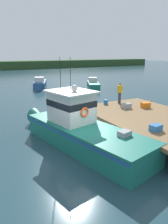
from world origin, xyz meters
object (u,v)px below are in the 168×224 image
at_px(bait_bucket, 106,102).
at_px(main_fishing_boat, 79,128).
at_px(deckhand_by_the_boat, 120,93).
at_px(crate_single_by_cleat, 127,106).
at_px(crate_single_far, 146,105).
at_px(crate_stack_near_edge, 156,128).
at_px(mooring_buoy_inshore, 150,102).
at_px(moored_boat_far_left, 40,84).
at_px(mooring_buoy_channel_marker, 94,97).
at_px(moored_boat_off_the_point, 93,84).

bearing_deg(bait_bucket, main_fishing_boat, -140.84).
bearing_deg(deckhand_by_the_boat, crate_single_by_cleat, -107.24).
height_order(crate_single_by_cleat, crate_single_far, crate_single_far).
xyz_separation_m(crate_stack_near_edge, mooring_buoy_inshore, (7.82, 8.10, -1.18)).
xyz_separation_m(crate_single_by_cleat, crate_stack_near_edge, (-1.64, -4.31, -0.01)).
bearing_deg(crate_single_by_cleat, moored_boat_far_left, 91.53).
bearing_deg(mooring_buoy_inshore, deckhand_by_the_boat, -157.51).
xyz_separation_m(moored_boat_far_left, mooring_buoy_channel_marker, (3.00, -10.56, -0.36)).
bearing_deg(deckhand_by_the_boat, crate_single_far, -65.90).
distance_m(crate_stack_near_edge, moored_boat_far_left, 23.54).
relative_size(main_fishing_boat, crate_single_far, 16.60).
height_order(crate_single_by_cleat, crate_stack_near_edge, crate_single_by_cleat).
bearing_deg(deckhand_by_the_boat, bait_bucket, 163.82).
distance_m(crate_single_by_cleat, crate_single_far, 1.40).
xyz_separation_m(crate_single_by_cleat, mooring_buoy_inshore, (6.19, 3.78, -1.19)).
xyz_separation_m(crate_single_far, deckhand_by_the_boat, (-0.87, 1.93, 0.67)).
distance_m(moored_boat_off_the_point, mooring_buoy_channel_marker, 7.66).
bearing_deg(mooring_buoy_channel_marker, moored_boat_far_left, 105.84).
height_order(bait_bucket, mooring_buoy_inshore, bait_bucket).
bearing_deg(moored_boat_off_the_point, mooring_buoy_inshore, -90.53).
height_order(main_fishing_boat, moored_boat_off_the_point, main_fishing_boat).
bearing_deg(moored_boat_far_left, crate_single_far, -84.75).
height_order(crate_single_by_cleat, mooring_buoy_inshore, crate_single_by_cleat).
bearing_deg(moored_boat_far_left, bait_bucket, -90.40).
distance_m(moored_boat_off_the_point, mooring_buoy_inshore, 11.49).
distance_m(crate_stack_near_edge, crate_single_far, 4.79).
xyz_separation_m(crate_single_far, moored_boat_far_left, (-1.81, 19.72, -0.84)).
distance_m(bait_bucket, mooring_buoy_inshore, 7.23).
bearing_deg(bait_bucket, crate_single_by_cleat, -69.72).
relative_size(crate_single_by_cleat, crate_single_far, 1.00).
xyz_separation_m(deckhand_by_the_boat, moored_boat_far_left, (-0.95, 17.79, -1.51)).
bearing_deg(crate_single_far, deckhand_by_the_boat, 114.10).
xyz_separation_m(main_fishing_boat, moored_boat_off_the_point, (10.92, 16.81, -0.49)).
height_order(main_fishing_boat, crate_single_by_cleat, main_fishing_boat).
bearing_deg(crate_single_far, crate_stack_near_edge, -127.85).
relative_size(crate_single_by_cleat, moored_boat_off_the_point, 0.10).
xyz_separation_m(crate_single_by_cleat, moored_boat_far_left, (-0.51, 19.19, -0.82)).
height_order(bait_bucket, moored_boat_far_left, moored_boat_far_left).
relative_size(crate_stack_near_edge, deckhand_by_the_boat, 0.37).
bearing_deg(moored_boat_far_left, deckhand_by_the_boat, -86.95).
distance_m(main_fishing_boat, bait_bucket, 5.17).
distance_m(main_fishing_boat, crate_stack_near_edge, 4.09).
xyz_separation_m(moored_boat_off_the_point, moored_boat_far_left, (-6.80, 3.92, 0.04)).
bearing_deg(crate_single_far, mooring_buoy_inshore, 41.44).
bearing_deg(mooring_buoy_inshore, mooring_buoy_channel_marker, 127.39).
height_order(main_fishing_boat, crate_single_far, main_fishing_boat).
xyz_separation_m(main_fishing_boat, crate_single_far, (5.93, 1.01, 0.38)).
height_order(crate_stack_near_edge, moored_boat_off_the_point, crate_stack_near_edge).
relative_size(crate_single_by_cleat, moored_boat_far_left, 0.10).
bearing_deg(deckhand_by_the_boat, moored_boat_off_the_point, 67.10).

